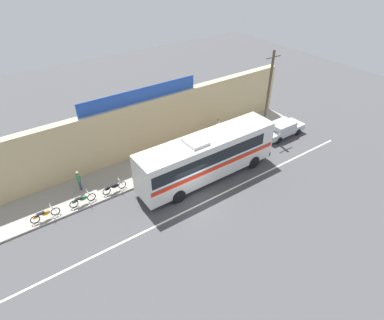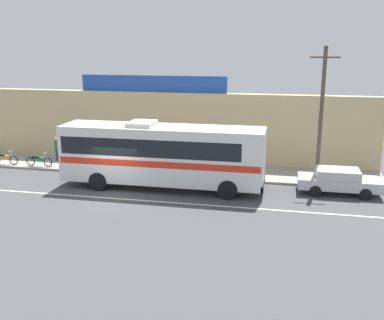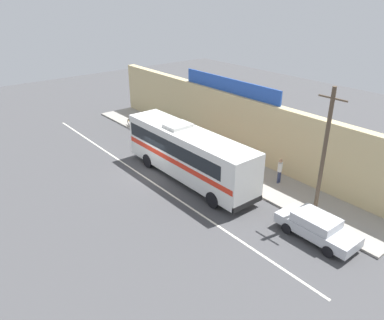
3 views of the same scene
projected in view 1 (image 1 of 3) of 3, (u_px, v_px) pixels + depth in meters
name	position (u px, v px, depth m)	size (l,w,h in m)	color
ground_plane	(193.00, 198.00, 23.41)	(70.00, 70.00, 0.00)	#444447
sidewalk_slab	(157.00, 163.00, 26.85)	(30.00, 3.60, 0.14)	gray
storefront_facade	(142.00, 128.00, 26.96)	(30.00, 0.70, 4.80)	tan
storefront_billboard	(140.00, 95.00, 25.31)	(10.12, 0.12, 1.10)	#234CAD
road_center_stripe	(200.00, 204.00, 22.87)	(30.00, 0.14, 0.01)	silver
intercity_bus	(207.00, 155.00, 24.27)	(11.36, 2.59, 3.78)	silver
parked_car	(283.00, 128.00, 30.29)	(4.38, 1.82, 1.37)	#B7BABF
utility_pole	(268.00, 92.00, 28.79)	(1.60, 0.22, 7.70)	brown
motorcycle_red	(44.00, 214.00, 21.27)	(1.92, 0.56, 0.94)	black
motorcycle_orange	(114.00, 187.00, 23.57)	(1.84, 0.56, 0.94)	black
motorcycle_black	(82.00, 199.00, 22.46)	(1.87, 0.56, 0.94)	black
pedestrian_far_left	(79.00, 179.00, 23.48)	(0.30, 0.48, 1.63)	navy
pedestrian_by_curb	(218.00, 126.00, 29.82)	(0.30, 0.48, 1.74)	navy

